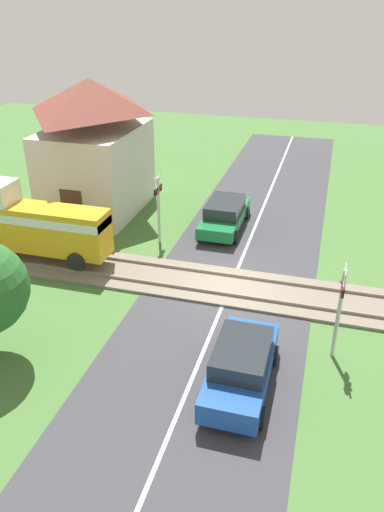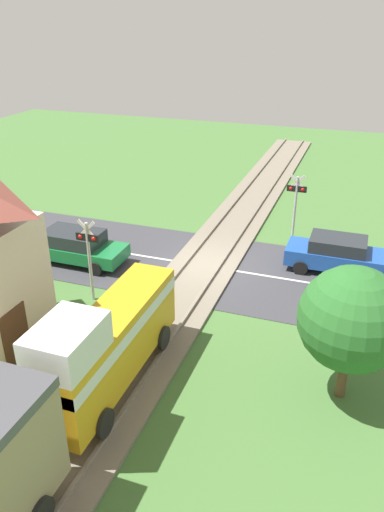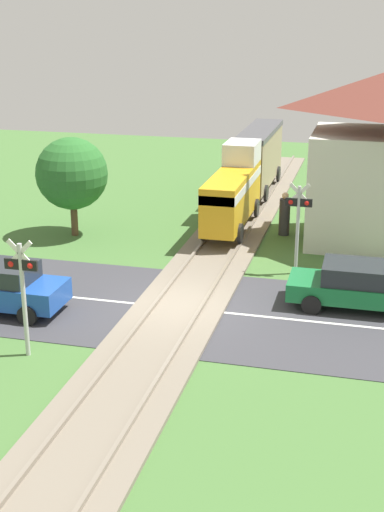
{
  "view_description": "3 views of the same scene",
  "coord_description": "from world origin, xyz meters",
  "px_view_note": "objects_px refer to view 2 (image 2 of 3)",
  "views": [
    {
      "loc": [
        -16.41,
        -3.14,
        10.24
      ],
      "look_at": [
        0.0,
        1.54,
        1.2
      ],
      "focal_mm": 35.0,
      "sensor_mm": 36.0,
      "label": 1
    },
    {
      "loc": [
        -5.85,
        18.04,
        9.8
      ],
      "look_at": [
        0.0,
        1.54,
        1.2
      ],
      "focal_mm": 35.0,
      "sensor_mm": 36.0,
      "label": 2
    },
    {
      "loc": [
        5.34,
        -19.45,
        8.71
      ],
      "look_at": [
        0.0,
        1.54,
        1.2
      ],
      "focal_mm": 50.0,
      "sensor_mm": 36.0,
      "label": 3
    }
  ],
  "objects_px": {
    "train": "(29,430)",
    "crossing_signal_west_approach": "(296,199)",
    "pedestrian_by_station": "(45,355)",
    "car_far_side": "(74,246)",
    "crossing_signal_east_approach": "(89,250)",
    "car_near_crossing": "(337,254)"
  },
  "relations": [
    {
      "from": "car_far_side",
      "to": "pedestrian_by_station",
      "type": "xyz_separation_m",
      "value": [
        -3.3,
        6.97,
        0.06
      ]
    },
    {
      "from": "crossing_signal_west_approach",
      "to": "crossing_signal_east_approach",
      "type": "xyz_separation_m",
      "value": [
        6.2,
        7.96,
        0.0
      ]
    },
    {
      "from": "car_near_crossing",
      "to": "car_far_side",
      "type": "height_order",
      "value": "car_near_crossing"
    },
    {
      "from": "car_near_crossing",
      "to": "pedestrian_by_station",
      "type": "height_order",
      "value": "pedestrian_by_station"
    },
    {
      "from": "crossing_signal_west_approach",
      "to": "crossing_signal_east_approach",
      "type": "bearing_deg",
      "value": 52.09
    },
    {
      "from": "train",
      "to": "crossing_signal_east_approach",
      "type": "height_order",
      "value": "train"
    },
    {
      "from": "car_near_crossing",
      "to": "crossing_signal_west_approach",
      "type": "bearing_deg",
      "value": -49.08
    },
    {
      "from": "car_far_side",
      "to": "crossing_signal_east_approach",
      "type": "bearing_deg",
      "value": 132.49
    },
    {
      "from": "train",
      "to": "pedestrian_by_station",
      "type": "relative_size",
      "value": 7.35
    },
    {
      "from": "train",
      "to": "crossing_signal_east_approach",
      "type": "xyz_separation_m",
      "value": [
        3.1,
        -7.85,
        0.2
      ]
    },
    {
      "from": "crossing_signal_east_approach",
      "to": "crossing_signal_west_approach",
      "type": "bearing_deg",
      "value": -127.91
    },
    {
      "from": "car_near_crossing",
      "to": "crossing_signal_east_approach",
      "type": "xyz_separation_m",
      "value": [
        8.4,
        5.42,
        1.28
      ]
    },
    {
      "from": "car_far_side",
      "to": "crossing_signal_west_approach",
      "type": "xyz_separation_m",
      "value": [
        -8.53,
        -5.42,
        1.31
      ]
    },
    {
      "from": "car_far_side",
      "to": "pedestrian_by_station",
      "type": "distance_m",
      "value": 7.71
    },
    {
      "from": "car_far_side",
      "to": "crossing_signal_east_approach",
      "type": "relative_size",
      "value": 1.4
    },
    {
      "from": "crossing_signal_east_approach",
      "to": "pedestrian_by_station",
      "type": "bearing_deg",
      "value": 102.44
    },
    {
      "from": "train",
      "to": "car_far_side",
      "type": "distance_m",
      "value": 11.78
    },
    {
      "from": "train",
      "to": "crossing_signal_west_approach",
      "type": "xyz_separation_m",
      "value": [
        -3.1,
        -15.81,
        0.2
      ]
    },
    {
      "from": "crossing_signal_east_approach",
      "to": "pedestrian_by_station",
      "type": "xyz_separation_m",
      "value": [
        -0.98,
        4.43,
        -1.26
      ]
    },
    {
      "from": "car_far_side",
      "to": "train",
      "type": "bearing_deg",
      "value": 117.58
    },
    {
      "from": "crossing_signal_west_approach",
      "to": "pedestrian_by_station",
      "type": "distance_m",
      "value": 13.51
    },
    {
      "from": "car_near_crossing",
      "to": "crossing_signal_west_approach",
      "type": "xyz_separation_m",
      "value": [
        2.2,
        -2.54,
        1.28
      ]
    }
  ]
}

